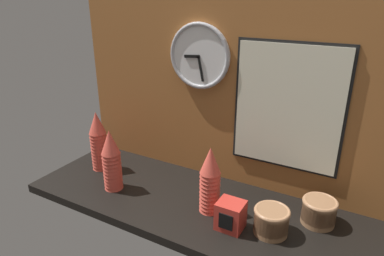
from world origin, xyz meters
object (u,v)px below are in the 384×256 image
(bowl_stack_right, at_px, (271,220))
(wall_clock, at_px, (199,56))
(cup_stack_left, at_px, (112,160))
(napkin_dispenser, at_px, (231,215))
(cup_stack_center_right, at_px, (210,180))
(cup_stack_far_left, at_px, (99,141))
(bowl_stack_far_right, at_px, (319,211))
(menu_board, at_px, (287,108))

(bowl_stack_right, relative_size, wall_clock, 0.46)
(cup_stack_left, relative_size, napkin_dispenser, 2.54)
(bowl_stack_right, distance_m, wall_clock, 0.77)
(cup_stack_left, xyz_separation_m, napkin_dispenser, (0.60, -0.00, -0.09))
(cup_stack_center_right, bearing_deg, cup_stack_far_left, 175.06)
(cup_stack_center_right, xyz_separation_m, wall_clock, (-0.20, 0.27, 0.45))
(wall_clock, bearing_deg, bowl_stack_right, -30.98)
(bowl_stack_right, relative_size, napkin_dispenser, 1.19)
(cup_stack_left, xyz_separation_m, bowl_stack_far_right, (0.90, 0.20, -0.09))
(bowl_stack_right, xyz_separation_m, wall_clock, (-0.47, 0.28, 0.54))
(cup_stack_left, bearing_deg, cup_stack_far_left, 148.24)
(bowl_stack_far_right, xyz_separation_m, menu_board, (-0.20, 0.14, 0.36))
(napkin_dispenser, bearing_deg, wall_clock, 134.04)
(cup_stack_left, height_order, napkin_dispenser, cup_stack_left)
(cup_stack_far_left, relative_size, bowl_stack_right, 2.27)
(bowl_stack_far_right, bearing_deg, menu_board, 145.44)
(bowl_stack_right, bearing_deg, napkin_dispenser, -161.38)
(cup_stack_left, height_order, menu_board, menu_board)
(cup_stack_left, relative_size, cup_stack_center_right, 1.00)
(cup_stack_left, bearing_deg, bowl_stack_far_right, 12.46)
(cup_stack_far_left, distance_m, cup_stack_center_right, 0.68)
(bowl_stack_far_right, distance_m, menu_board, 0.44)
(cup_stack_center_right, height_order, menu_board, menu_board)
(cup_stack_far_left, distance_m, bowl_stack_right, 0.95)
(cup_stack_left, height_order, bowl_stack_right, cup_stack_left)
(bowl_stack_right, bearing_deg, menu_board, 100.18)
(napkin_dispenser, bearing_deg, bowl_stack_right, 18.62)
(cup_stack_left, distance_m, cup_stack_far_left, 0.23)
(bowl_stack_right, relative_size, bowl_stack_far_right, 1.00)
(cup_stack_left, relative_size, wall_clock, 0.98)
(cup_stack_center_right, xyz_separation_m, napkin_dispenser, (0.12, -0.07, -0.09))
(cup_stack_left, distance_m, cup_stack_center_right, 0.48)
(bowl_stack_far_right, relative_size, wall_clock, 0.46)
(cup_stack_center_right, relative_size, bowl_stack_right, 2.14)
(cup_stack_far_left, relative_size, wall_clock, 1.04)
(bowl_stack_far_right, bearing_deg, cup_stack_far_left, -175.83)
(napkin_dispenser, bearing_deg, menu_board, 74.23)
(cup_stack_left, distance_m, wall_clock, 0.63)
(bowl_stack_right, height_order, bowl_stack_far_right, same)
(menu_board, bearing_deg, bowl_stack_far_right, -34.56)
(napkin_dispenser, bearing_deg, cup_stack_center_right, 152.34)
(bowl_stack_far_right, bearing_deg, cup_stack_left, -167.54)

